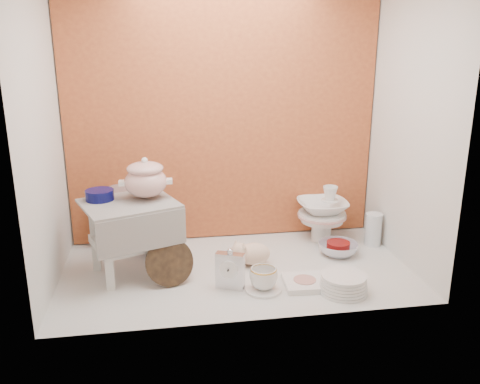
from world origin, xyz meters
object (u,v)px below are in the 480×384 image
Objects in this scene: gold_rim_teacup at (263,278)px; dinner_plate_stack at (343,283)px; crystal_bowl at (338,249)px; porcelain_tower at (322,213)px; floral_platter at (122,215)px; plush_pig at (254,253)px; soup_tureen at (146,178)px; mantel_clock at (230,269)px; step_stool at (131,238)px; blue_white_vase at (154,228)px.

dinner_plate_stack is at bearing -11.44° from gold_rim_teacup.
crystal_bowl is 0.27m from porcelain_tower.
dinner_plate_stack is at bearing -35.29° from floral_platter.
floral_platter is 1.67× the size of crystal_bowl.
gold_rim_teacup is at bearing -81.44° from plush_pig.
soup_tureen is at bearing 179.71° from crystal_bowl.
porcelain_tower is (1.01, 0.23, -0.32)m from soup_tureen.
floral_platter is at bearing 175.05° from porcelain_tower.
floral_platter is at bearing 164.40° from crystal_bowl.
soup_tureen is 1.09m from porcelain_tower.
dinner_plate_stack is at bearing -106.52° from crystal_bowl.
porcelain_tower is (0.63, 0.53, 0.07)m from mantel_clock.
step_stool is at bearing -177.56° from crystal_bowl.
gold_rim_teacup reaches higher than crystal_bowl.
step_stool is 1.14m from porcelain_tower.
porcelain_tower is at bearing 81.16° from dinner_plate_stack.
plush_pig is 1.02× the size of crystal_bowl.
plush_pig is 1.69× the size of gold_rim_teacup.
gold_rim_teacup is 0.60× the size of crystal_bowl.
plush_pig is 0.67× the size of porcelain_tower.
mantel_clock is at bearing -113.89° from plush_pig.
blue_white_vase is 0.61m from plush_pig.
plush_pig is (0.70, -0.39, -0.12)m from floral_platter.
soup_tureen is 1.16× the size of crystal_bowl.
porcelain_tower is (0.48, 0.58, 0.10)m from gold_rim_teacup.
blue_white_vase is 1.16× the size of crystal_bowl.
step_stool is 0.54m from mantel_clock.
plush_pig reaches higher than dinner_plate_stack.
soup_tureen is 0.48m from floral_platter.
plush_pig is (0.16, 0.24, -0.03)m from mantel_clock.
plush_pig is 0.52m from dinner_plate_stack.
floral_platter reaches higher than dinner_plate_stack.
step_stool is at bearing -170.91° from plush_pig.
blue_white_vase is at bearing 178.79° from porcelain_tower.
blue_white_vase is (0.02, 0.25, -0.36)m from soup_tureen.
crystal_bowl is (0.50, 0.35, -0.03)m from gold_rim_teacup.
dinner_plate_stack is (0.53, -0.13, -0.06)m from mantel_clock.
dinner_plate_stack is at bearing -41.41° from step_stool.
porcelain_tower is (0.99, -0.02, 0.04)m from blue_white_vase.
porcelain_tower is (0.47, 0.29, 0.10)m from plush_pig.
blue_white_vase reaches higher than mantel_clock.
porcelain_tower is (0.10, 0.66, 0.12)m from dinner_plate_stack.
mantel_clock is 0.54m from dinner_plate_stack.
dinner_plate_stack is at bearing -25.20° from soup_tureen.
mantel_clock is at bearing 166.56° from dinner_plate_stack.
crystal_bowl is (0.65, 0.30, -0.07)m from mantel_clock.
blue_white_vase is at bearing 84.61° from soup_tureen.
step_stool is 0.33m from blue_white_vase.
floral_platter is at bearing 115.74° from soup_tureen.
plush_pig is at bearing -148.10° from porcelain_tower.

